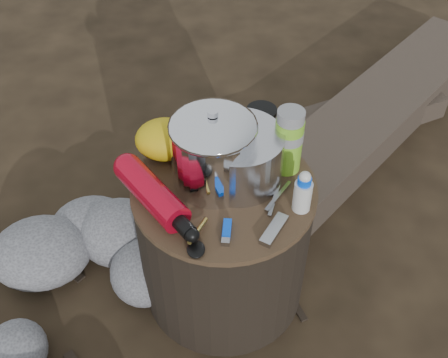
{
  "coord_description": "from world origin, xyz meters",
  "views": [
    {
      "loc": [
        -0.05,
        -1.0,
        1.47
      ],
      "look_at": [
        0.0,
        0.0,
        0.48
      ],
      "focal_mm": 43.78,
      "sensor_mm": 36.0,
      "label": 1
    }
  ],
  "objects_px": {
    "fuel_bottle": "(152,193)",
    "travel_mug": "(261,127)",
    "log_main": "(365,123)",
    "camping_pot": "(213,149)",
    "thermos": "(288,141)",
    "stump": "(224,242)"
  },
  "relations": [
    {
      "from": "log_main",
      "to": "camping_pot",
      "type": "relative_size",
      "value": 8.05
    },
    {
      "from": "log_main",
      "to": "fuel_bottle",
      "type": "relative_size",
      "value": 5.58
    },
    {
      "from": "log_main",
      "to": "travel_mug",
      "type": "relative_size",
      "value": 14.58
    },
    {
      "from": "camping_pot",
      "to": "thermos",
      "type": "height_order",
      "value": "camping_pot"
    },
    {
      "from": "stump",
      "to": "log_main",
      "type": "height_order",
      "value": "stump"
    },
    {
      "from": "fuel_bottle",
      "to": "travel_mug",
      "type": "bearing_deg",
      "value": 1.82
    },
    {
      "from": "thermos",
      "to": "travel_mug",
      "type": "relative_size",
      "value": 1.57
    },
    {
      "from": "stump",
      "to": "fuel_bottle",
      "type": "distance_m",
      "value": 0.32
    },
    {
      "from": "stump",
      "to": "thermos",
      "type": "height_order",
      "value": "thermos"
    },
    {
      "from": "camping_pot",
      "to": "travel_mug",
      "type": "height_order",
      "value": "camping_pot"
    },
    {
      "from": "camping_pot",
      "to": "travel_mug",
      "type": "relative_size",
      "value": 1.81
    },
    {
      "from": "fuel_bottle",
      "to": "stump",
      "type": "bearing_deg",
      "value": -20.34
    },
    {
      "from": "log_main",
      "to": "fuel_bottle",
      "type": "bearing_deg",
      "value": -92.18
    },
    {
      "from": "fuel_bottle",
      "to": "thermos",
      "type": "xyz_separation_m",
      "value": [
        0.35,
        0.12,
        0.06
      ]
    },
    {
      "from": "camping_pot",
      "to": "thermos",
      "type": "xyz_separation_m",
      "value": [
        0.2,
        0.04,
        -0.01
      ]
    },
    {
      "from": "stump",
      "to": "log_main",
      "type": "distance_m",
      "value": 0.95
    },
    {
      "from": "log_main",
      "to": "camping_pot",
      "type": "xyz_separation_m",
      "value": [
        -0.64,
        -0.68,
        0.48
      ]
    },
    {
      "from": "thermos",
      "to": "travel_mug",
      "type": "height_order",
      "value": "thermos"
    },
    {
      "from": "camping_pot",
      "to": "fuel_bottle",
      "type": "height_order",
      "value": "camping_pot"
    },
    {
      "from": "log_main",
      "to": "camping_pot",
      "type": "distance_m",
      "value": 1.05
    },
    {
      "from": "log_main",
      "to": "fuel_bottle",
      "type": "xyz_separation_m",
      "value": [
        -0.79,
        -0.76,
        0.41
      ]
    },
    {
      "from": "log_main",
      "to": "travel_mug",
      "type": "bearing_deg",
      "value": -88.73
    }
  ]
}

